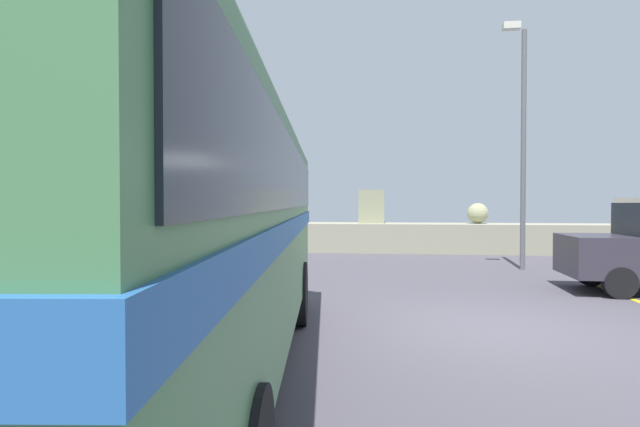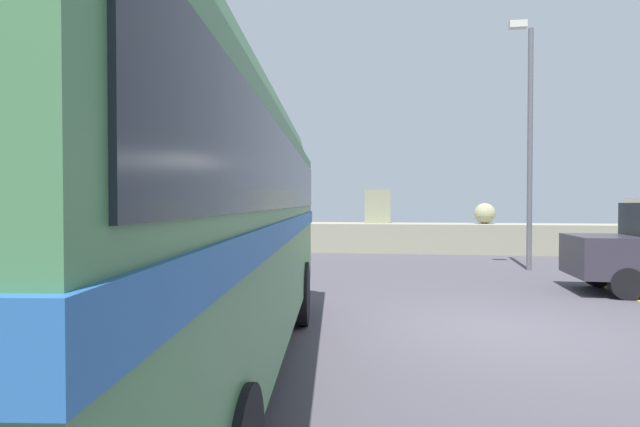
# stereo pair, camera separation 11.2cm
# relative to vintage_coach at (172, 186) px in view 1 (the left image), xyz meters

# --- Properties ---
(ground) EXTENTS (32.00, 26.00, 0.02)m
(ground) POSITION_rel_vintage_coach_xyz_m (3.65, 2.81, -2.04)
(ground) COLOR #46424B
(breakwater) EXTENTS (31.36, 2.01, 2.38)m
(breakwater) POSITION_rel_vintage_coach_xyz_m (3.70, 14.61, -1.42)
(breakwater) COLOR gray
(breakwater) RESTS_ON ground
(vintage_coach) EXTENTS (3.37, 8.80, 3.70)m
(vintage_coach) POSITION_rel_vintage_coach_xyz_m (0.00, 0.00, 0.00)
(vintage_coach) COLOR black
(vintage_coach) RESTS_ON ground
(lamp_post) EXTENTS (0.79, 0.83, 6.66)m
(lamp_post) POSITION_rel_vintage_coach_xyz_m (5.90, 9.71, 1.69)
(lamp_post) COLOR #5B5B60
(lamp_post) RESTS_ON ground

